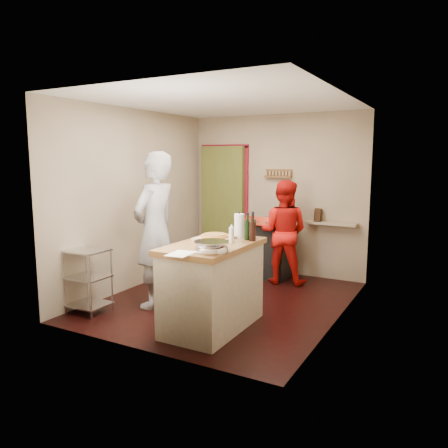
% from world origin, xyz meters
% --- Properties ---
extents(floor, '(3.50, 3.50, 0.00)m').
position_xyz_m(floor, '(0.00, 0.00, 0.00)').
color(floor, black).
rests_on(floor, ground).
extents(back_wall, '(3.00, 0.44, 2.60)m').
position_xyz_m(back_wall, '(-0.64, 1.78, 1.13)').
color(back_wall, tan).
rests_on(back_wall, ground).
extents(left_wall, '(0.04, 3.50, 2.60)m').
position_xyz_m(left_wall, '(-1.50, 0.00, 1.30)').
color(left_wall, tan).
rests_on(left_wall, ground).
extents(right_wall, '(0.04, 3.50, 2.60)m').
position_xyz_m(right_wall, '(1.50, 0.00, 1.30)').
color(right_wall, tan).
rests_on(right_wall, ground).
extents(ceiling, '(3.00, 3.50, 0.02)m').
position_xyz_m(ceiling, '(0.00, 0.00, 2.61)').
color(ceiling, white).
rests_on(ceiling, back_wall).
extents(stove, '(0.60, 0.63, 1.00)m').
position_xyz_m(stove, '(0.05, 1.42, 0.45)').
color(stove, black).
rests_on(stove, ground).
extents(wire_shelving, '(0.48, 0.40, 0.80)m').
position_xyz_m(wire_shelving, '(-1.28, -1.20, 0.44)').
color(wire_shelving, silver).
rests_on(wire_shelving, ground).
extents(island, '(0.77, 1.41, 1.28)m').
position_xyz_m(island, '(0.33, -0.90, 0.51)').
color(island, beige).
rests_on(island, ground).
extents(person_stripe, '(0.48, 0.72, 1.98)m').
position_xyz_m(person_stripe, '(-0.69, -0.60, 0.99)').
color(person_stripe, '#A1A1A6').
rests_on(person_stripe, ground).
extents(person_red, '(0.83, 0.69, 1.58)m').
position_xyz_m(person_red, '(0.35, 1.20, 0.79)').
color(person_red, '#BB100C').
rests_on(person_red, ground).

